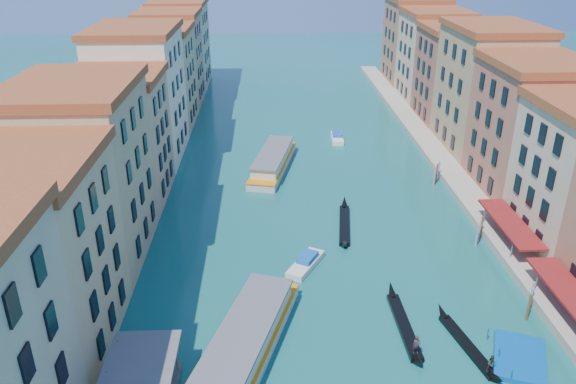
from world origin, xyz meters
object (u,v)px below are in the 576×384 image
(vaporetto_far, at_px, (273,161))
(blue_dock, at_px, (520,358))
(gondola_right, at_px, (469,345))
(vaporetto_near, at_px, (245,342))
(gondola_fore, at_px, (404,324))

(vaporetto_far, xyz_separation_m, blue_dock, (20.55, -45.00, -0.99))
(vaporetto_far, distance_m, gondola_right, 46.43)
(vaporetto_near, height_order, gondola_right, vaporetto_near)
(gondola_fore, bearing_deg, blue_dock, -29.25)
(gondola_fore, xyz_separation_m, gondola_right, (5.06, -3.12, 0.00))
(vaporetto_near, bearing_deg, gondola_right, 17.13)
(vaporetto_near, relative_size, gondola_fore, 1.62)
(vaporetto_far, relative_size, gondola_right, 1.75)
(vaporetto_near, distance_m, blue_dock, 23.69)
(vaporetto_far, bearing_deg, blue_dock, -53.36)
(gondola_fore, distance_m, gondola_right, 5.95)
(gondola_fore, height_order, blue_dock, gondola_fore)
(vaporetto_far, height_order, gondola_fore, vaporetto_far)
(blue_dock, bearing_deg, vaporetto_near, -162.47)
(vaporetto_near, distance_m, gondola_fore, 15.00)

